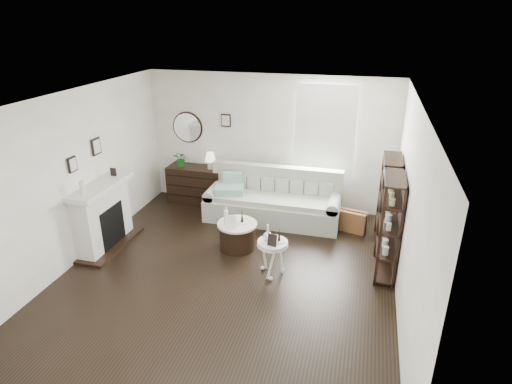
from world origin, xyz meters
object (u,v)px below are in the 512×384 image
(pedestal_table, at_px, (273,244))
(sofa, at_px, (273,203))
(dresser, at_px, (196,184))
(drum_table, at_px, (237,235))

(pedestal_table, bearing_deg, sofa, 102.25)
(dresser, bearing_deg, pedestal_table, -46.53)
(sofa, distance_m, drum_table, 1.32)
(pedestal_table, bearing_deg, dresser, 133.47)
(sofa, distance_m, pedestal_table, 1.96)
(dresser, height_order, drum_table, dresser)
(dresser, relative_size, pedestal_table, 2.05)
(sofa, relative_size, dresser, 2.20)
(dresser, xyz_separation_m, pedestal_table, (2.17, -2.29, 0.13))
(sofa, xyz_separation_m, pedestal_table, (0.41, -1.90, 0.19))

